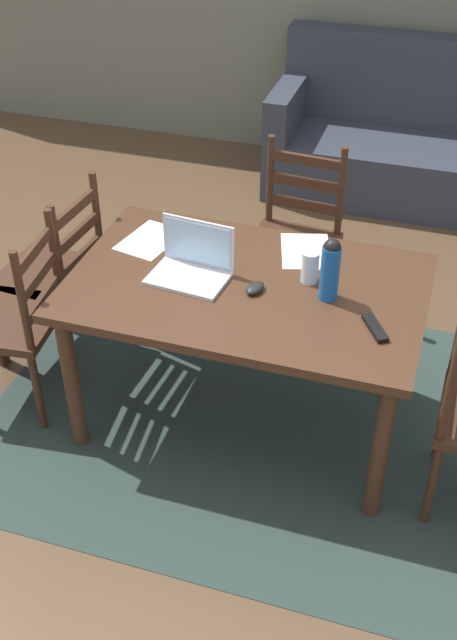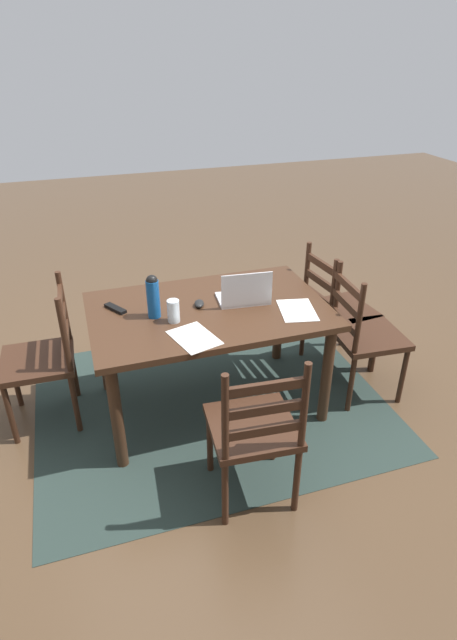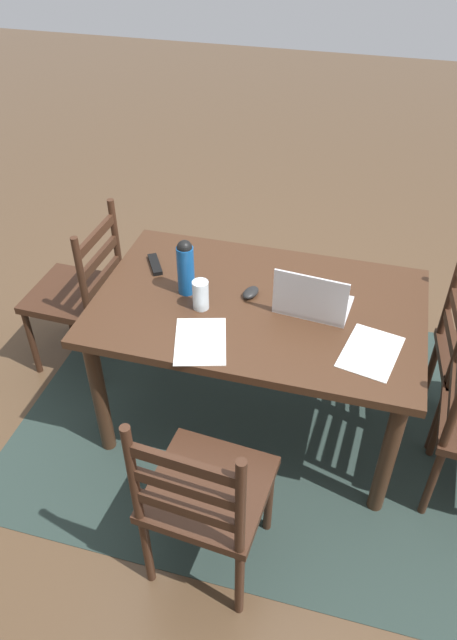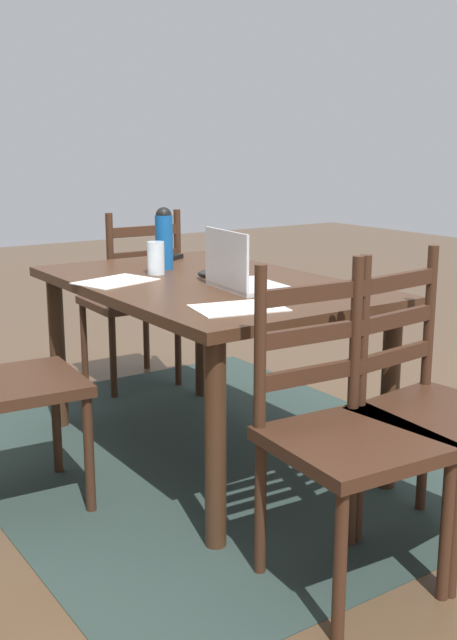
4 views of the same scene
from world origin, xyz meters
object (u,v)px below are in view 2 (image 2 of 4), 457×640
at_px(computer_mouse, 199,304).
at_px(tv_remote, 115,308).
at_px(dining_table, 209,321).
at_px(laptop, 244,295).
at_px(water_bottle, 153,296).
at_px(drinking_glass, 174,311).
at_px(chair_far_head, 255,430).
at_px(chair_left_near, 336,311).
at_px(chair_left_far, 363,335).
at_px(chair_right_near, 44,358).

bearing_deg(computer_mouse, tv_remote, 4.23).
height_order(dining_table, computer_mouse, computer_mouse).
height_order(dining_table, laptop, laptop).
height_order(water_bottle, drinking_glass, water_bottle).
height_order(dining_table, chair_far_head, chair_far_head).
bearing_deg(chair_left_near, dining_table, 10.14).
distance_m(drinking_glass, tv_remote, 0.41).
xyz_separation_m(chair_far_head, chair_left_far, (-1.03, -0.66, 0.00)).
relative_size(chair_left_near, laptop, 2.79).
height_order(chair_right_near, laptop, laptop).
distance_m(chair_right_near, tv_remote, 0.55).
height_order(chair_left_far, drinking_glass, chair_left_far).
distance_m(chair_left_far, tv_remote, 1.64).
bearing_deg(chair_far_head, chair_right_near, -45.14).
relative_size(chair_far_head, chair_right_near, 1.00).
distance_m(chair_far_head, drinking_glass, 0.86).
relative_size(dining_table, computer_mouse, 14.71).
bearing_deg(chair_left_near, drinking_glass, 12.46).
height_order(chair_left_near, tv_remote, chair_left_near).
bearing_deg(water_bottle, chair_right_near, -15.32).
distance_m(chair_far_head, chair_right_near, 1.45).
relative_size(dining_table, water_bottle, 5.44).
xyz_separation_m(laptop, computer_mouse, (0.28, -0.04, -0.04)).
xyz_separation_m(dining_table, chair_left_far, (-1.02, 0.18, -0.19)).
bearing_deg(laptop, computer_mouse, -9.00).
bearing_deg(chair_right_near, dining_table, 169.69).
height_order(dining_table, chair_right_near, chair_right_near).
distance_m(dining_table, chair_left_far, 1.06).
distance_m(chair_left_far, chair_right_near, 2.08).
bearing_deg(water_bottle, chair_left_far, 172.35).
height_order(chair_far_head, chair_left_far, same).
distance_m(laptop, tv_remote, 0.81).
xyz_separation_m(dining_table, water_bottle, (0.34, 0.00, 0.23)).
height_order(chair_left_far, chair_left_near, same).
bearing_deg(chair_left_far, computer_mouse, -12.14).
relative_size(chair_right_near, laptop, 2.79).
bearing_deg(drinking_glass, dining_table, -158.19).
bearing_deg(computer_mouse, laptop, -172.48).
xyz_separation_m(chair_left_far, water_bottle, (1.36, -0.18, 0.42)).
distance_m(chair_right_near, computer_mouse, 1.03).
relative_size(chair_left_near, drinking_glass, 6.88).
bearing_deg(tv_remote, chair_left_near, 149.83).
bearing_deg(dining_table, drinking_glass, 21.81).
height_order(laptop, water_bottle, water_bottle).
relative_size(chair_left_near, computer_mouse, 9.50).
bearing_deg(tv_remote, water_bottle, 112.62).
xyz_separation_m(water_bottle, computer_mouse, (-0.29, -0.05, -0.12)).
distance_m(chair_far_head, laptop, 0.94).
distance_m(chair_far_head, chair_left_far, 1.22).
xyz_separation_m(chair_right_near, chair_left_near, (-2.05, 0.00, 0.00)).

